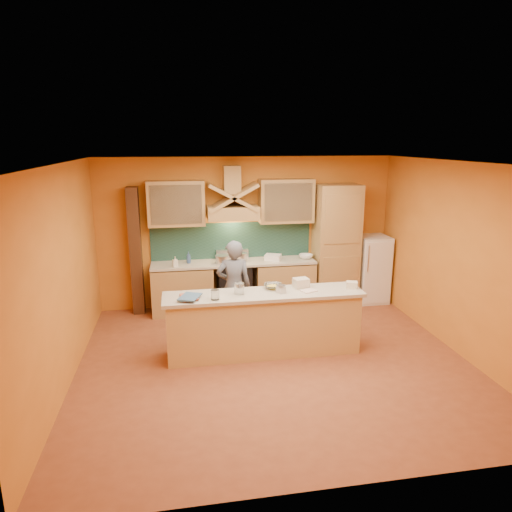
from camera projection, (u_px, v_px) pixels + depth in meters
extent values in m
cube|color=brown|center=(274.00, 361.00, 6.55)|extent=(5.50, 5.00, 0.01)
cube|color=white|center=(276.00, 163.00, 5.86)|extent=(5.50, 5.00, 0.01)
cube|color=orange|center=(247.00, 232.00, 8.59)|extent=(5.50, 0.02, 2.80)
cube|color=orange|center=(338.00, 348.00, 3.82)|extent=(5.50, 0.02, 2.80)
cube|color=orange|center=(62.00, 278.00, 5.75)|extent=(0.02, 5.00, 2.80)
cube|color=orange|center=(459.00, 259.00, 6.66)|extent=(0.02, 5.00, 2.80)
cube|color=tan|center=(183.00, 290.00, 8.34)|extent=(1.10, 0.60, 0.86)
cube|color=tan|center=(284.00, 284.00, 8.65)|extent=(1.10, 0.60, 0.86)
cube|color=#BBB19E|center=(234.00, 263.00, 8.38)|extent=(3.00, 0.62, 0.04)
cube|color=black|center=(234.00, 286.00, 8.49)|extent=(0.60, 0.58, 0.90)
cube|color=#1B3C36|center=(232.00, 241.00, 8.56)|extent=(3.00, 0.03, 0.70)
cube|color=tan|center=(233.00, 213.00, 8.20)|extent=(0.92, 0.50, 0.24)
cube|color=tan|center=(232.00, 180.00, 8.15)|extent=(0.30, 0.30, 0.50)
cube|color=tan|center=(176.00, 203.00, 8.06)|extent=(1.00, 0.35, 0.80)
cube|color=tan|center=(286.00, 201.00, 8.39)|extent=(1.00, 0.35, 0.80)
cube|color=tan|center=(336.00, 245.00, 8.64)|extent=(0.80, 0.60, 2.30)
cube|color=white|center=(371.00, 269.00, 8.89)|extent=(0.58, 0.60, 1.30)
cube|color=#472816|center=(136.00, 251.00, 8.17)|extent=(0.20, 0.30, 2.30)
cube|color=tan|center=(264.00, 325.00, 6.71)|extent=(2.80, 0.55, 0.88)
cube|color=#BBB19E|center=(264.00, 294.00, 6.59)|extent=(2.90, 0.62, 0.05)
imported|color=slate|center=(234.00, 287.00, 7.39)|extent=(0.58, 0.40, 1.55)
cylinder|color=silver|center=(222.00, 261.00, 8.23)|extent=(0.30, 0.30, 0.15)
cylinder|color=silver|center=(242.00, 258.00, 8.38)|extent=(0.19, 0.19, 0.15)
imported|color=silver|center=(175.00, 262.00, 8.01)|extent=(0.10, 0.10, 0.18)
imported|color=#304C84|center=(189.00, 257.00, 8.24)|extent=(0.08, 0.08, 0.22)
imported|color=white|center=(306.00, 257.00, 8.58)|extent=(0.26, 0.26, 0.08)
cube|color=white|center=(273.00, 257.00, 8.48)|extent=(0.35, 0.32, 0.10)
imported|color=#B45840|center=(181.00, 298.00, 6.32)|extent=(0.27, 0.34, 0.03)
imported|color=#3C5D84|center=(181.00, 296.00, 6.33)|extent=(0.37, 0.41, 0.03)
cylinder|color=white|center=(239.00, 289.00, 6.51)|extent=(0.17, 0.17, 0.17)
cylinder|color=white|center=(215.00, 295.00, 6.29)|extent=(0.13, 0.13, 0.14)
cube|color=silver|center=(281.00, 290.00, 6.58)|extent=(0.14, 0.14, 0.09)
imported|color=silver|center=(273.00, 286.00, 6.78)|extent=(0.30, 0.30, 0.07)
cube|color=beige|center=(309.00, 291.00, 6.66)|extent=(0.26, 0.23, 0.01)
cube|color=beige|center=(301.00, 283.00, 6.81)|extent=(0.24, 0.20, 0.14)
cube|color=beige|center=(352.00, 285.00, 6.79)|extent=(0.19, 0.17, 0.10)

